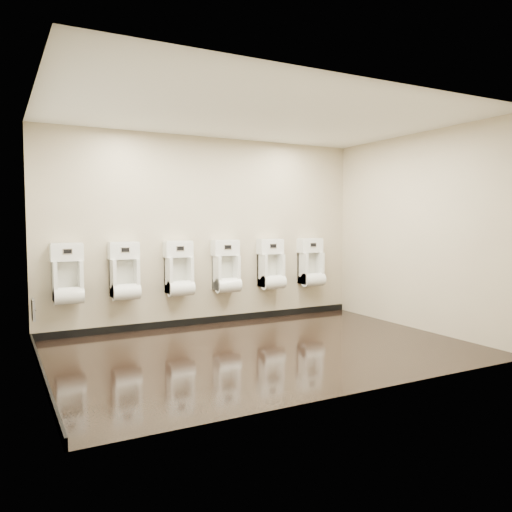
{
  "coord_description": "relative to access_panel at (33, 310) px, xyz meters",
  "views": [
    {
      "loc": [
        -2.88,
        -5.22,
        1.55
      ],
      "look_at": [
        0.17,
        0.55,
        1.09
      ],
      "focal_mm": 35.0,
      "sensor_mm": 36.0,
      "label": 1
    }
  ],
  "objects": [
    {
      "name": "urinal_1",
      "position": [
        1.18,
        0.41,
        0.31
      ],
      "size": [
        0.41,
        0.31,
        0.77
      ],
      "color": "white",
      "rests_on": "back_wall"
    },
    {
      "name": "skirting_back",
      "position": [
        2.48,
        0.54,
        -0.45
      ],
      "size": [
        5.0,
        0.02,
        0.1
      ],
      "primitive_type": "cube",
      "color": "black",
      "rests_on": "ground"
    },
    {
      "name": "urinal_5",
      "position": [
        4.24,
        0.41,
        0.31
      ],
      "size": [
        0.41,
        0.31,
        0.77
      ],
      "color": "white",
      "rests_on": "back_wall"
    },
    {
      "name": "ceiling",
      "position": [
        2.48,
        -1.2,
        2.3
      ],
      "size": [
        5.0,
        3.5,
        0.0
      ],
      "primitive_type": "cube",
      "color": "silver"
    },
    {
      "name": "urinal_0",
      "position": [
        0.45,
        0.41,
        0.31
      ],
      "size": [
        0.41,
        0.31,
        0.77
      ],
      "color": "white",
      "rests_on": "back_wall"
    },
    {
      "name": "access_panel",
      "position": [
        0.0,
        0.0,
        0.0
      ],
      "size": [
        0.04,
        0.25,
        0.25
      ],
      "color": "#9E9EA3",
      "rests_on": "left_wall"
    },
    {
      "name": "skirting_left",
      "position": [
        -0.01,
        -1.2,
        -0.45
      ],
      "size": [
        0.02,
        3.5,
        0.1
      ],
      "primitive_type": "cube",
      "color": "black",
      "rests_on": "ground"
    },
    {
      "name": "urinal_2",
      "position": [
        1.96,
        0.41,
        0.31
      ],
      "size": [
        0.41,
        0.31,
        0.77
      ],
      "color": "white",
      "rests_on": "back_wall"
    },
    {
      "name": "left_wall",
      "position": [
        -0.02,
        -1.2,
        0.9
      ],
      "size": [
        0.02,
        3.5,
        2.8
      ],
      "primitive_type": "cube",
      "color": "#BCAE8D",
      "rests_on": "ground"
    },
    {
      "name": "tile_overlay_left",
      "position": [
        -0.01,
        -1.2,
        0.9
      ],
      "size": [
        0.01,
        3.5,
        2.8
      ],
      "primitive_type": "cube",
      "color": "white",
      "rests_on": "ground"
    },
    {
      "name": "ground",
      "position": [
        2.48,
        -1.2,
        -0.5
      ],
      "size": [
        5.0,
        3.5,
        0.0
      ],
      "primitive_type": "cube",
      "color": "black",
      "rests_on": "ground"
    },
    {
      "name": "front_wall",
      "position": [
        2.48,
        -2.95,
        0.9
      ],
      "size": [
        5.0,
        0.02,
        2.8
      ],
      "primitive_type": "cube",
      "color": "#BCAE8D",
      "rests_on": "ground"
    },
    {
      "name": "right_wall",
      "position": [
        4.98,
        -1.2,
        0.9
      ],
      "size": [
        0.02,
        3.5,
        2.8
      ],
      "primitive_type": "cube",
      "color": "#BCAE8D",
      "rests_on": "ground"
    },
    {
      "name": "urinal_3",
      "position": [
        2.71,
        0.41,
        0.31
      ],
      "size": [
        0.41,
        0.31,
        0.77
      ],
      "color": "white",
      "rests_on": "back_wall"
    },
    {
      "name": "urinal_4",
      "position": [
        3.49,
        0.41,
        0.31
      ],
      "size": [
        0.41,
        0.31,
        0.77
      ],
      "color": "white",
      "rests_on": "back_wall"
    },
    {
      "name": "back_wall",
      "position": [
        2.48,
        0.55,
        0.9
      ],
      "size": [
        5.0,
        0.02,
        2.8
      ],
      "primitive_type": "cube",
      "color": "#BCAE8D",
      "rests_on": "ground"
    }
  ]
}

